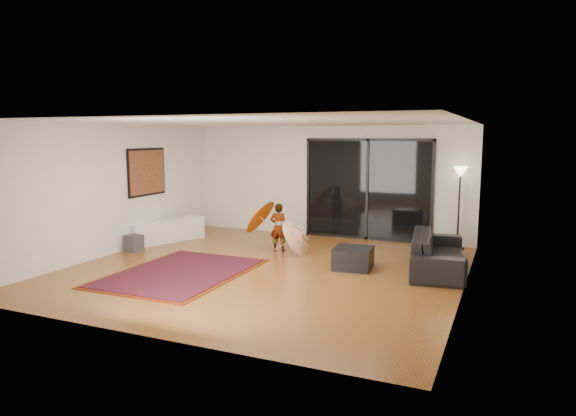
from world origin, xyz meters
The scene contains 17 objects.
floor centered at (0.00, 0.00, 0.00)m, with size 7.00×7.00×0.00m, color #99602A.
ceiling centered at (0.00, 0.00, 2.70)m, with size 7.00×7.00×0.00m, color white.
wall_back centered at (0.00, 3.50, 1.35)m, with size 7.00×7.00×0.00m, color silver.
wall_front centered at (0.00, -3.50, 1.35)m, with size 7.00×7.00×0.00m, color silver.
wall_left centered at (-3.50, 0.00, 1.35)m, with size 7.00×7.00×0.00m, color silver.
wall_right centered at (3.50, 0.00, 1.35)m, with size 7.00×7.00×0.00m, color silver.
sliding_door centered at (1.00, 3.47, 1.20)m, with size 3.06×0.07×2.40m.
painting centered at (-3.46, 1.00, 1.65)m, with size 0.04×1.28×1.08m.
media_console centered at (-3.25, 1.35, 0.26)m, with size 0.47×1.86×0.52m, color white.
speaker centered at (-3.25, 0.21, 0.18)m, with size 0.31×0.31×0.35m, color #424244.
persian_rug centered at (-1.28, -0.87, 0.01)m, with size 2.18×3.03×0.02m.
sofa centered at (2.95, 1.20, 0.34)m, with size 2.34×0.92×0.68m, color black.
ottoman centered at (1.48, 0.71, 0.20)m, with size 0.69×0.69×0.39m, color black.
floor_lamp centered at (3.10, 3.25, 1.43)m, with size 0.31×0.31×1.81m.
child centered at (-0.41, 1.48, 0.52)m, with size 0.38×0.25×1.04m, color #999999.
parasol_orange centered at (-0.96, 1.43, 0.73)m, with size 0.65×0.87×0.89m.
parasol_white centered at (0.19, 1.33, 0.50)m, with size 0.60×0.82×0.92m.
Camera 1 is at (4.09, -8.37, 2.47)m, focal length 32.00 mm.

